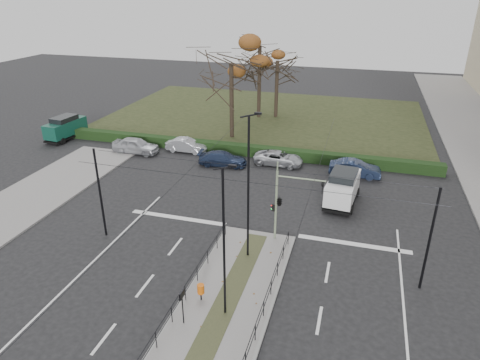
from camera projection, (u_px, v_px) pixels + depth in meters
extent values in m
plane|color=black|center=(238.00, 279.00, 23.74)|extent=(140.00, 140.00, 0.00)
cube|color=slate|center=(224.00, 307.00, 21.52)|extent=(4.40, 15.00, 0.14)
cube|color=black|center=(265.00, 116.00, 53.22)|extent=(38.00, 26.00, 0.10)
cube|color=black|center=(233.00, 149.00, 41.32)|extent=(38.00, 1.00, 1.00)
cylinder|color=black|center=(225.00, 229.00, 27.51)|extent=(0.04, 0.04, 0.90)
cylinder|color=black|center=(288.00, 238.00, 26.47)|extent=(0.04, 0.04, 0.90)
cylinder|color=black|center=(185.00, 286.00, 21.56)|extent=(0.04, 13.20, 0.04)
cylinder|color=black|center=(264.00, 301.00, 20.51)|extent=(0.04, 13.20, 0.04)
cylinder|color=black|center=(100.00, 194.00, 26.69)|extent=(0.14, 0.14, 6.00)
cylinder|color=black|center=(430.00, 240.00, 21.80)|extent=(0.14, 0.14, 6.00)
cylinder|color=black|center=(244.00, 182.00, 22.34)|extent=(20.00, 0.02, 0.02)
cylinder|color=black|center=(253.00, 167.00, 24.09)|extent=(20.00, 0.02, 0.02)
cylinder|color=black|center=(157.00, 202.00, 20.69)|extent=(0.02, 34.00, 0.02)
cylinder|color=black|center=(301.00, 222.00, 18.91)|extent=(0.02, 34.00, 0.02)
cylinder|color=gray|center=(276.00, 205.00, 26.36)|extent=(0.14, 0.14, 4.70)
cylinder|color=gray|center=(301.00, 179.00, 25.17)|extent=(2.90, 0.09, 0.09)
imported|color=black|center=(322.00, 188.00, 25.03)|extent=(0.17, 0.19, 0.81)
imported|color=black|center=(279.00, 200.00, 26.16)|extent=(0.83, 1.84, 0.72)
cube|color=black|center=(273.00, 208.00, 26.48)|extent=(0.20, 0.14, 0.45)
sphere|color=#FF0C0C|center=(272.00, 205.00, 26.45)|extent=(0.10, 0.10, 0.10)
sphere|color=#0CE533|center=(272.00, 209.00, 26.55)|extent=(0.10, 0.10, 0.10)
cylinder|color=black|center=(201.00, 296.00, 21.85)|extent=(0.07, 0.07, 0.45)
cylinder|color=#C8550B|center=(201.00, 289.00, 21.66)|extent=(0.36, 0.36, 0.50)
cylinder|color=black|center=(183.00, 308.00, 20.06)|extent=(0.06, 0.06, 1.79)
cube|color=black|center=(182.00, 294.00, 19.73)|extent=(0.09, 0.49, 0.38)
cube|color=beige|center=(181.00, 294.00, 19.74)|extent=(0.02, 0.43, 0.31)
cylinder|color=black|center=(224.00, 246.00, 19.49)|extent=(0.12, 0.12, 7.74)
cube|color=black|center=(232.00, 166.00, 17.72)|extent=(0.34, 0.14, 0.10)
cylinder|color=black|center=(248.00, 191.00, 23.81)|extent=(0.13, 0.13, 8.59)
cube|color=black|center=(258.00, 113.00, 21.84)|extent=(0.38, 0.15, 0.11)
imported|color=#B5B7BE|center=(136.00, 145.00, 41.33)|extent=(4.58, 1.93, 1.55)
imported|color=#B5B7BE|center=(187.00, 145.00, 41.70)|extent=(4.06, 1.50, 1.33)
imported|color=#1E2B48|center=(223.00, 159.00, 38.54)|extent=(4.53, 2.23, 1.27)
imported|color=#B5B7BE|center=(279.00, 158.00, 38.70)|extent=(4.50, 2.17, 1.23)
cube|color=silver|center=(343.00, 187.00, 31.64)|extent=(2.40, 4.77, 1.49)
cube|color=black|center=(344.00, 176.00, 31.27)|extent=(2.03, 2.70, 0.69)
cube|color=black|center=(341.00, 199.00, 32.03)|extent=(2.45, 4.86, 0.18)
cylinder|color=black|center=(351.00, 209.00, 30.41)|extent=(0.29, 0.68, 0.66)
cylinder|color=black|center=(324.00, 205.00, 31.08)|extent=(0.29, 0.68, 0.66)
cylinder|color=black|center=(357.00, 192.00, 32.96)|extent=(0.29, 0.68, 0.66)
cylinder|color=black|center=(332.00, 188.00, 33.63)|extent=(0.29, 0.68, 0.66)
cube|color=#0D3D2F|center=(65.00, 128.00, 45.05)|extent=(2.18, 4.88, 1.46)
cube|color=black|center=(64.00, 120.00, 44.69)|extent=(1.84, 2.74, 0.68)
cube|color=black|center=(67.00, 136.00, 45.44)|extent=(2.22, 4.97, 0.18)
cylinder|color=black|center=(63.00, 141.00, 43.81)|extent=(0.28, 0.68, 0.66)
cylinder|color=black|center=(50.00, 139.00, 44.39)|extent=(0.28, 0.68, 0.66)
cylinder|color=black|center=(84.00, 132.00, 46.46)|extent=(0.28, 0.68, 0.66)
cylinder|color=black|center=(71.00, 131.00, 47.04)|extent=(0.28, 0.68, 0.66)
cylinder|color=black|center=(259.00, 82.00, 51.25)|extent=(0.44, 0.44, 8.41)
ellipsoid|color=#5D3315|center=(260.00, 46.00, 49.52)|extent=(7.71, 7.71, 5.29)
cylinder|color=black|center=(277.00, 89.00, 51.60)|extent=(0.44, 0.44, 6.74)
cylinder|color=black|center=(232.00, 101.00, 44.34)|extent=(0.44, 0.44, 7.67)
imported|color=#1E2B48|center=(355.00, 169.00, 36.25)|extent=(4.32, 1.59, 1.41)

